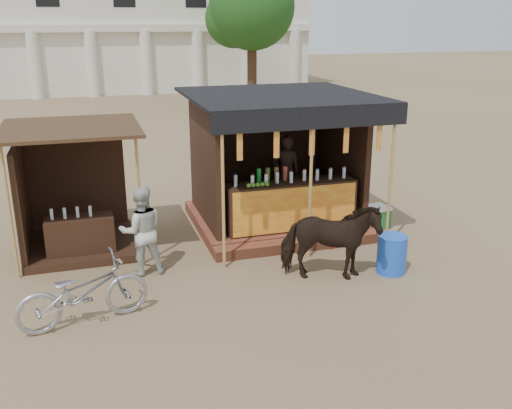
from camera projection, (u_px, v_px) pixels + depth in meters
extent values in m
plane|color=#846B4C|center=(286.00, 302.00, 8.86)|extent=(120.00, 120.00, 0.00)
cube|color=brown|center=(275.00, 218.00, 12.28)|extent=(3.40, 2.80, 0.22)
cube|color=brown|center=(301.00, 244.00, 10.88)|extent=(3.40, 0.35, 0.20)
cube|color=#351D13|center=(290.00, 205.00, 11.24)|extent=(2.60, 0.55, 0.95)
cube|color=#D15418|center=(296.00, 210.00, 10.98)|extent=(2.50, 0.02, 0.88)
cube|color=#351D13|center=(258.00, 144.00, 13.00)|extent=(3.00, 0.12, 2.50)
cube|color=#351D13|center=(205.00, 161.00, 11.44)|extent=(0.12, 2.50, 2.50)
cube|color=#351D13|center=(341.00, 152.00, 12.28)|extent=(0.12, 2.50, 2.50)
cube|color=black|center=(279.00, 95.00, 11.28)|extent=(3.60, 3.60, 0.06)
cube|color=black|center=(313.00, 119.00, 9.72)|extent=(3.60, 0.06, 0.36)
cylinder|color=tan|center=(223.00, 193.00, 9.67)|extent=(0.06, 0.06, 2.75)
cylinder|color=tan|center=(311.00, 186.00, 10.12)|extent=(0.06, 0.06, 2.75)
cylinder|color=tan|center=(391.00, 179.00, 10.56)|extent=(0.06, 0.06, 2.75)
cube|color=red|center=(240.00, 144.00, 9.50)|extent=(0.10, 0.02, 0.55)
cube|color=red|center=(277.00, 142.00, 9.68)|extent=(0.10, 0.02, 0.55)
cube|color=red|center=(312.00, 140.00, 9.86)|extent=(0.10, 0.02, 0.55)
cube|color=red|center=(346.00, 138.00, 10.04)|extent=(0.10, 0.02, 0.55)
cube|color=red|center=(379.00, 136.00, 10.22)|extent=(0.10, 0.02, 0.55)
imported|color=black|center=(286.00, 174.00, 12.16)|extent=(0.68, 0.53, 1.66)
cube|color=#351D13|center=(82.00, 245.00, 10.91)|extent=(2.00, 2.00, 0.15)
cube|color=#351D13|center=(77.00, 183.00, 11.47)|extent=(1.90, 0.10, 2.10)
cube|color=#351D13|center=(23.00, 201.00, 10.35)|extent=(0.10, 1.90, 2.10)
cube|color=#472D19|center=(70.00, 128.00, 10.11)|extent=(2.40, 2.40, 0.06)
cylinder|color=tan|center=(10.00, 213.00, 9.32)|extent=(0.05, 0.05, 2.35)
cylinder|color=tan|center=(140.00, 201.00, 9.91)|extent=(0.05, 0.05, 2.35)
cube|color=#351D13|center=(81.00, 238.00, 10.36)|extent=(1.20, 0.50, 0.80)
imported|color=black|center=(330.00, 242.00, 9.43)|extent=(1.76, 1.22, 1.36)
imported|color=#9F9EA6|center=(83.00, 292.00, 8.10)|extent=(1.97, 1.04, 0.99)
imported|color=beige|center=(142.00, 231.00, 9.65)|extent=(0.78, 0.62, 1.56)
cylinder|color=blue|center=(392.00, 254.00, 9.81)|extent=(0.62, 0.62, 0.67)
cube|color=maroon|center=(333.00, 237.00, 11.10)|extent=(0.45, 0.50, 0.32)
cube|color=#176728|center=(373.00, 219.00, 11.96)|extent=(0.68, 0.52, 0.40)
cube|color=white|center=(374.00, 208.00, 11.88)|extent=(0.71, 0.54, 0.06)
cube|color=silver|center=(87.00, 22.00, 34.34)|extent=(26.00, 7.00, 8.00)
cube|color=silver|center=(89.00, 28.00, 31.16)|extent=(26.00, 0.50, 0.40)
cylinder|color=silver|center=(35.00, 65.00, 30.92)|extent=(0.70, 0.70, 3.60)
cylinder|color=silver|center=(92.00, 64.00, 31.75)|extent=(0.70, 0.70, 3.60)
cylinder|color=silver|center=(146.00, 63.00, 32.58)|extent=(0.70, 0.70, 3.60)
cylinder|color=silver|center=(198.00, 62.00, 33.41)|extent=(0.70, 0.70, 3.60)
cylinder|color=silver|center=(247.00, 61.00, 34.25)|extent=(0.70, 0.70, 3.60)
cylinder|color=silver|center=(294.00, 60.00, 35.08)|extent=(0.70, 0.70, 3.60)
cylinder|color=#382314|center=(252.00, 63.00, 29.90)|extent=(0.50, 0.50, 4.00)
sphere|color=#1F501B|center=(252.00, 6.00, 29.04)|extent=(4.40, 4.40, 4.40)
sphere|color=#1F501B|center=(234.00, 19.00, 29.55)|extent=(2.99, 2.99, 2.99)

